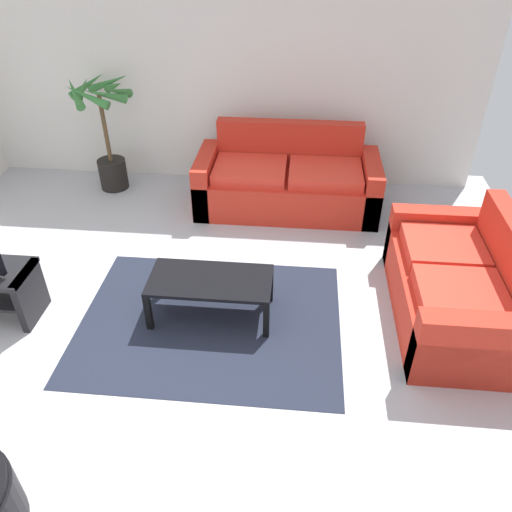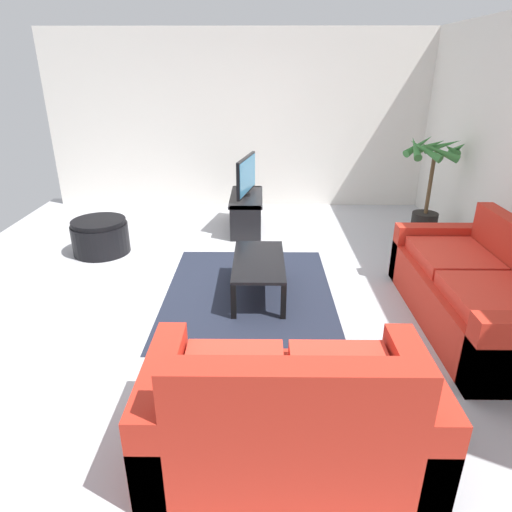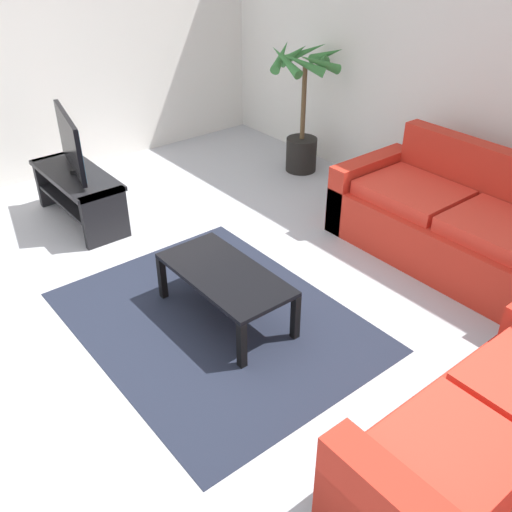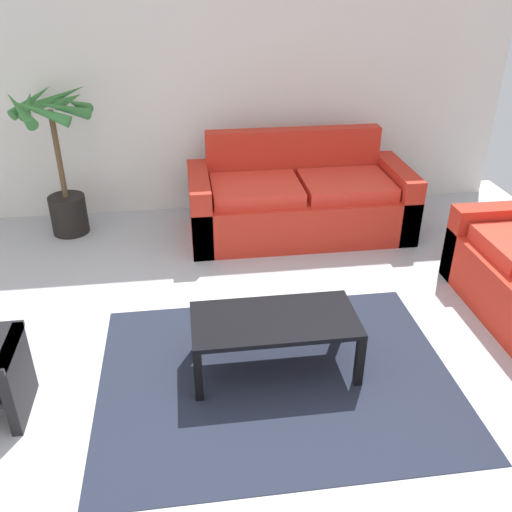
{
  "view_description": "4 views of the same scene",
  "coord_description": "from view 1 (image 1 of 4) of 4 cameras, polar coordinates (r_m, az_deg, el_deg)",
  "views": [
    {
      "loc": [
        0.92,
        -2.86,
        2.94
      ],
      "look_at": [
        0.59,
        0.57,
        0.48
      ],
      "focal_mm": 35.11,
      "sensor_mm": 36.0,
      "label": 1
    },
    {
      "loc": [
        4.28,
        0.36,
        2.16
      ],
      "look_at": [
        0.52,
        0.32,
        0.54
      ],
      "focal_mm": 31.17,
      "sensor_mm": 36.0,
      "label": 2
    },
    {
      "loc": [
        2.91,
        -1.54,
        2.57
      ],
      "look_at": [
        0.35,
        0.53,
        0.5
      ],
      "focal_mm": 39.96,
      "sensor_mm": 36.0,
      "label": 3
    },
    {
      "loc": [
        -0.26,
        -2.38,
        2.33
      ],
      "look_at": [
        0.16,
        0.67,
        0.64
      ],
      "focal_mm": 38.54,
      "sensor_mm": 36.0,
      "label": 4
    }
  ],
  "objects": [
    {
      "name": "ground_plane",
      "position": [
        4.2,
        -8.92,
        -9.4
      ],
      "size": [
        6.6,
        6.6,
        0.0
      ],
      "primitive_type": "plane",
      "color": "#B2B2B7"
    },
    {
      "name": "wall_back",
      "position": [
        6.14,
        -3.56,
        20.48
      ],
      "size": [
        6.0,
        0.06,
        2.7
      ],
      "primitive_type": "cube",
      "color": "silver",
      "rests_on": "ground"
    },
    {
      "name": "couch_main",
      "position": [
        5.78,
        3.58,
        8.33
      ],
      "size": [
        2.03,
        0.9,
        0.9
      ],
      "color": "red",
      "rests_on": "ground"
    },
    {
      "name": "couch_loveseat",
      "position": [
        4.5,
        21.92,
        -3.39
      ],
      "size": [
        0.9,
        1.65,
        0.9
      ],
      "color": "red",
      "rests_on": "ground"
    },
    {
      "name": "coffee_table",
      "position": [
        4.19,
        -5.21,
        -3.15
      ],
      "size": [
        1.02,
        0.51,
        0.38
      ],
      "color": "black",
      "rests_on": "ground"
    },
    {
      "name": "area_rug",
      "position": [
        4.33,
        -5.21,
        -7.36
      ],
      "size": [
        2.2,
        1.7,
        0.01
      ],
      "primitive_type": "cube",
      "color": "#1E2333",
      "rests_on": "ground"
    },
    {
      "name": "potted_palm",
      "position": [
        6.29,
        -16.71,
        12.98
      ],
      "size": [
        0.76,
        0.74,
        1.36
      ],
      "color": "black",
      "rests_on": "ground"
    }
  ]
}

